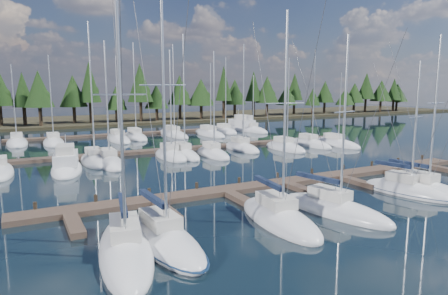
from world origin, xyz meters
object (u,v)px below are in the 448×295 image
main_dock (288,184)px  front_sailboat_2 (279,218)px  front_sailboat_3 (334,209)px  motor_yacht_left (67,166)px  front_sailboat_4 (406,190)px  front_sailboat_5 (423,190)px  motor_yacht_right (242,127)px  front_sailboat_1 (163,239)px  front_sailboat_0 (126,249)px

main_dock → front_sailboat_2: front_sailboat_2 is taller
front_sailboat_3 → motor_yacht_left: front_sailboat_3 is taller
front_sailboat_3 → motor_yacht_left: size_ratio=1.36×
main_dock → front_sailboat_2: bearing=-130.2°
front_sailboat_4 → front_sailboat_5: 1.49m
front_sailboat_3 → front_sailboat_5: front_sailboat_5 is taller
motor_yacht_left → motor_yacht_right: 42.65m
main_dock → motor_yacht_left: size_ratio=4.70×
motor_yacht_right → motor_yacht_left: bearing=-145.2°
main_dock → front_sailboat_3: front_sailboat_3 is taller
front_sailboat_5 → front_sailboat_1: bearing=-179.3°
front_sailboat_0 → front_sailboat_1: 2.27m
front_sailboat_2 → front_sailboat_4: (13.16, 0.80, -0.00)m
motor_yacht_left → front_sailboat_5: bearing=-42.4°
main_dock → front_sailboat_0: 17.85m
front_sailboat_2 → motor_yacht_right: 53.39m
front_sailboat_0 → front_sailboat_3: bearing=0.5°
front_sailboat_0 → front_sailboat_2: front_sailboat_0 is taller
main_dock → motor_yacht_left: 22.82m
front_sailboat_3 → front_sailboat_4: 8.81m
front_sailboat_4 → motor_yacht_left: size_ratio=1.22×
front_sailboat_0 → main_dock: bearing=25.4°
front_sailboat_0 → front_sailboat_5: bearing=1.7°
front_sailboat_3 → front_sailboat_4: size_ratio=1.12×
main_dock → front_sailboat_0: (-16.13, -7.66, 0.09)m
front_sailboat_3 → motor_yacht_left: bearing=122.4°
main_dock → front_sailboat_0: front_sailboat_0 is taller
main_dock → front_sailboat_4: bearing=-42.2°
front_sailboat_3 → motor_yacht_right: size_ratio=1.23×
front_sailboat_2 → motor_yacht_left: 25.24m
front_sailboat_3 → front_sailboat_4: (8.74, 1.11, -0.01)m
motor_yacht_right → main_dock: bearing=-114.8°
front_sailboat_5 → motor_yacht_left: front_sailboat_5 is taller
main_dock → front_sailboat_5: 10.93m
main_dock → front_sailboat_1: front_sailboat_1 is taller
front_sailboat_4 → front_sailboat_1: bearing=-177.8°
front_sailboat_2 → front_sailboat_3: size_ratio=1.09×
front_sailboat_2 → front_sailboat_5: front_sailboat_2 is taller
front_sailboat_4 → motor_yacht_left: front_sailboat_4 is taller
motor_yacht_right → front_sailboat_5: bearing=-102.1°
front_sailboat_5 → motor_yacht_right: (10.09, 47.07, 0.26)m
front_sailboat_1 → front_sailboat_4: size_ratio=1.40×
front_sailboat_1 → front_sailboat_2: size_ratio=1.14×
front_sailboat_0 → motor_yacht_left: size_ratio=1.61×
main_dock → motor_yacht_right: bearing=65.2°
main_dock → front_sailboat_0: size_ratio=2.91×
front_sailboat_3 → motor_yacht_right: front_sailboat_3 is taller
front_sailboat_1 → motor_yacht_left: (-2.56, 23.01, 0.20)m
front_sailboat_3 → front_sailboat_5: bearing=3.4°
front_sailboat_1 → front_sailboat_4: bearing=2.2°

